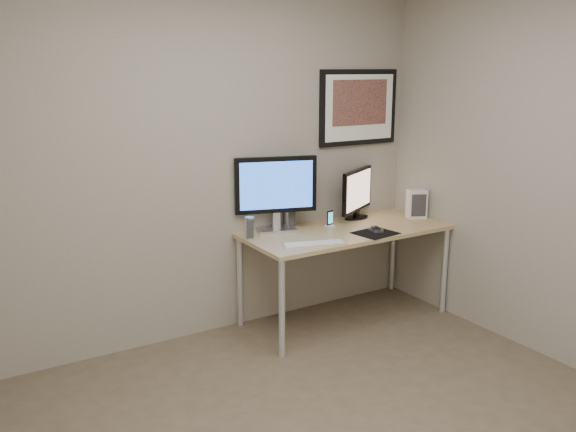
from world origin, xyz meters
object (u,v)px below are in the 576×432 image
object	(u,v)px
speaker_left	(250,228)
fan_unit	(417,204)
framed_art	(359,107)
monitor_large	(276,190)
desk	(346,237)
speaker_right	(289,214)
monitor_tv	(357,192)
phone_dock	(330,219)
keyboard	(314,244)

from	to	relation	value
speaker_left	fan_unit	xyz separation A→B (m)	(1.47, -0.15, 0.03)
framed_art	monitor_large	xyz separation A→B (m)	(-0.83, -0.09, -0.58)
desk	speaker_right	bearing A→B (deg)	137.55
monitor_tv	fan_unit	bearing A→B (deg)	-56.86
fan_unit	phone_dock	bearing A→B (deg)	-164.86
desk	framed_art	bearing A→B (deg)	43.46
phone_dock	monitor_tv	bearing A→B (deg)	6.29
desk	monitor_tv	world-z (taller)	monitor_tv
framed_art	speaker_left	xyz separation A→B (m)	(-1.11, -0.19, -0.81)
speaker_left	keyboard	world-z (taller)	speaker_left
monitor_large	fan_unit	xyz separation A→B (m)	(1.19, -0.24, -0.20)
monitor_large	keyboard	world-z (taller)	monitor_large
desk	speaker_left	xyz separation A→B (m)	(-0.76, 0.14, 0.15)
speaker_left	monitor_large	bearing A→B (deg)	41.95
desk	framed_art	xyz separation A→B (m)	(0.35, 0.33, 0.96)
desk	monitor_large	distance (m)	0.66
monitor_large	speaker_left	bearing A→B (deg)	-143.70
speaker_right	keyboard	bearing A→B (deg)	-101.32
monitor_large	fan_unit	world-z (taller)	monitor_large
fan_unit	speaker_left	bearing A→B (deg)	-160.95
monitor_tv	speaker_right	size ratio (longest dim) A/B	2.33
fan_unit	desk	bearing A→B (deg)	-155.54
monitor_tv	keyboard	xyz separation A→B (m)	(-0.72, -0.45, -0.21)
monitor_tv	speaker_left	distance (m)	1.04
keyboard	fan_unit	distance (m)	1.18
desk	fan_unit	size ratio (longest dim) A/B	6.89
keyboard	fan_unit	xyz separation A→B (m)	(1.16, 0.22, 0.11)
framed_art	fan_unit	world-z (taller)	framed_art
phone_dock	keyboard	distance (m)	0.52
keyboard	fan_unit	bearing A→B (deg)	28.30
phone_dock	keyboard	xyz separation A→B (m)	(-0.38, -0.35, -0.06)
monitor_large	phone_dock	xyz separation A→B (m)	(0.42, -0.11, -0.25)
monitor_large	fan_unit	distance (m)	1.23
monitor_large	speaker_left	xyz separation A→B (m)	(-0.28, -0.10, -0.23)
framed_art	phone_dock	size ratio (longest dim) A/B	5.82
speaker_left	phone_dock	world-z (taller)	speaker_left
monitor_tv	speaker_right	world-z (taller)	monitor_tv
framed_art	speaker_right	xyz separation A→B (m)	(-0.68, -0.03, -0.79)
framed_art	monitor_large	distance (m)	1.02
phone_dock	keyboard	bearing A→B (deg)	-147.57
speaker_right	phone_dock	size ratio (longest dim) A/B	1.57
keyboard	monitor_large	bearing A→B (deg)	111.98
monitor_large	speaker_right	xyz separation A→B (m)	(0.15, 0.06, -0.21)
speaker_left	fan_unit	distance (m)	1.48
speaker_right	keyboard	size ratio (longest dim) A/B	0.46
desk	monitor_tv	xyz separation A→B (m)	(0.27, 0.22, 0.28)
framed_art	speaker_right	world-z (taller)	framed_art
monitor_large	desk	bearing A→B (deg)	-9.39
monitor_tv	framed_art	bearing A→B (deg)	24.75
framed_art	monitor_tv	bearing A→B (deg)	-125.69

